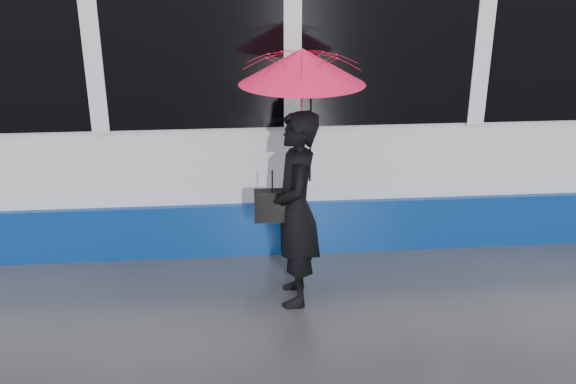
{
  "coord_description": "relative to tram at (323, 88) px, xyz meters",
  "views": [
    {
      "loc": [
        0.69,
        -5.32,
        3.34
      ],
      "look_at": [
        1.18,
        0.38,
        1.1
      ],
      "focal_mm": 40.0,
      "sensor_mm": 36.0,
      "label": 1
    }
  ],
  "objects": [
    {
      "name": "ground",
      "position": [
        -1.8,
        -2.5,
        -1.64
      ],
      "size": [
        90.0,
        90.0,
        0.0
      ],
      "primitive_type": "plane",
      "color": "#2E2D33",
      "rests_on": "ground"
    },
    {
      "name": "rails",
      "position": [
        -1.8,
        -0.0,
        -1.63
      ],
      "size": [
        34.0,
        1.51,
        0.02
      ],
      "color": "#3F3D38",
      "rests_on": "ground"
    },
    {
      "name": "tram",
      "position": [
        0.0,
        0.0,
        0.0
      ],
      "size": [
        26.0,
        2.56,
        3.35
      ],
      "color": "white",
      "rests_on": "ground"
    },
    {
      "name": "woman",
      "position": [
        -0.56,
        -2.24,
        -0.68
      ],
      "size": [
        0.47,
        0.71,
        1.92
      ],
      "primitive_type": "imported",
      "rotation": [
        0.0,
        0.0,
        -1.59
      ],
      "color": "black",
      "rests_on": "ground"
    },
    {
      "name": "umbrella",
      "position": [
        -0.51,
        -2.24,
        0.47
      ],
      "size": [
        1.15,
        1.15,
        1.3
      ],
      "rotation": [
        0.0,
        0.0,
        -0.02
      ],
      "color": "#F51455",
      "rests_on": "ground"
    },
    {
      "name": "handbag",
      "position": [
        -0.78,
        -2.22,
        -0.63
      ],
      "size": [
        0.35,
        0.16,
        0.48
      ],
      "rotation": [
        0.0,
        0.0,
        -0.02
      ],
      "color": "black",
      "rests_on": "ground"
    }
  ]
}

